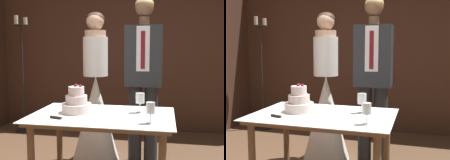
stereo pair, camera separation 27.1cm
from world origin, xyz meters
The scene contains 9 objects.
wall_back centered at (0.00, 2.51, 1.29)m, with size 4.44×0.12×2.58m, color #472B1E.
cake_table centered at (0.04, 0.31, 0.65)m, with size 1.17×0.77×0.75m.
tiered_cake centered at (-0.19, 0.34, 0.83)m, with size 0.25×0.25×0.24m.
cake_knife centered at (-0.22, 0.08, 0.76)m, with size 0.38×0.12×0.02m.
wine_glass_near centered at (0.45, 0.10, 0.86)m, with size 0.07×0.07×0.16m.
wine_glass_middle centered at (0.34, 0.43, 0.87)m, with size 0.08×0.08×0.17m.
bride centered at (-0.23, 1.17, 0.62)m, with size 0.54×0.54×1.69m.
groom centered at (0.32, 1.17, 1.01)m, with size 0.40×0.25×1.83m.
candle_stand centered at (-1.60, 2.04, 0.82)m, with size 0.28×0.28×1.78m.
Camera 1 is at (0.54, -1.91, 1.30)m, focal length 45.00 mm.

